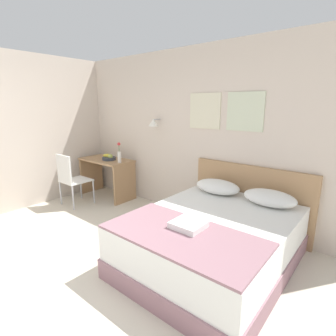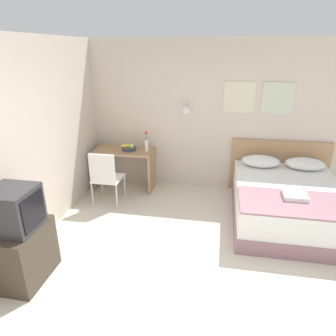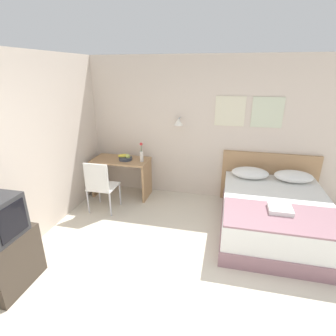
{
  "view_description": "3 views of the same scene",
  "coord_description": "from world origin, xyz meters",
  "px_view_note": "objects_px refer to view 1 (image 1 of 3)",
  "views": [
    {
      "loc": [
        2.47,
        -0.75,
        1.79
      ],
      "look_at": [
        0.21,
        2.0,
        0.93
      ],
      "focal_mm": 28.0,
      "sensor_mm": 36.0,
      "label": 1
    },
    {
      "loc": [
        0.07,
        -2.62,
        2.48
      ],
      "look_at": [
        -0.72,
        1.75,
        0.7
      ],
      "focal_mm": 32.0,
      "sensor_mm": 36.0,
      "label": 2
    },
    {
      "loc": [
        0.35,
        -2.13,
        2.4
      ],
      "look_at": [
        -0.44,
        1.25,
        1.08
      ],
      "focal_mm": 28.0,
      "sensor_mm": 36.0,
      "label": 3
    }
  ],
  "objects_px": {
    "pillow_left": "(218,187)",
    "desk_chair": "(70,176)",
    "fruit_bowl": "(109,158)",
    "folded_towel_near_foot": "(188,225)",
    "desk": "(107,171)",
    "headboard": "(249,200)",
    "throw_blanket": "(182,235)",
    "bed": "(212,241)",
    "pillow_right": "(270,198)",
    "flower_vase": "(119,155)"
  },
  "relations": [
    {
      "from": "pillow_left",
      "to": "desk_chair",
      "type": "distance_m",
      "value": 2.64
    },
    {
      "from": "desk_chair",
      "to": "fruit_bowl",
      "type": "bearing_deg",
      "value": 75.08
    },
    {
      "from": "folded_towel_near_foot",
      "to": "desk",
      "type": "relative_size",
      "value": 0.28
    },
    {
      "from": "pillow_left",
      "to": "fruit_bowl",
      "type": "distance_m",
      "value": 2.33
    },
    {
      "from": "headboard",
      "to": "pillow_left",
      "type": "height_order",
      "value": "headboard"
    },
    {
      "from": "folded_towel_near_foot",
      "to": "throw_blanket",
      "type": "bearing_deg",
      "value": -77.42
    },
    {
      "from": "pillow_left",
      "to": "desk",
      "type": "bearing_deg",
      "value": -179.1
    },
    {
      "from": "bed",
      "to": "headboard",
      "type": "relative_size",
      "value": 1.17
    },
    {
      "from": "headboard",
      "to": "throw_blanket",
      "type": "relative_size",
      "value": 1.11
    },
    {
      "from": "pillow_left",
      "to": "fruit_bowl",
      "type": "bearing_deg",
      "value": -178.71
    },
    {
      "from": "throw_blanket",
      "to": "desk_chair",
      "type": "bearing_deg",
      "value": 169.43
    },
    {
      "from": "folded_towel_near_foot",
      "to": "desk_chair",
      "type": "xyz_separation_m",
      "value": [
        -2.85,
        0.4,
        -0.09
      ]
    },
    {
      "from": "desk_chair",
      "to": "throw_blanket",
      "type": "bearing_deg",
      "value": -10.57
    },
    {
      "from": "pillow_right",
      "to": "fruit_bowl",
      "type": "distance_m",
      "value": 3.05
    },
    {
      "from": "pillow_right",
      "to": "fruit_bowl",
      "type": "height_order",
      "value": "fruit_bowl"
    },
    {
      "from": "pillow_left",
      "to": "desk",
      "type": "distance_m",
      "value": 2.44
    },
    {
      "from": "pillow_right",
      "to": "desk_chair",
      "type": "relative_size",
      "value": 0.67
    },
    {
      "from": "folded_towel_near_foot",
      "to": "desk",
      "type": "height_order",
      "value": "desk"
    },
    {
      "from": "pillow_left",
      "to": "pillow_right",
      "type": "height_order",
      "value": "same"
    },
    {
      "from": "pillow_right",
      "to": "fruit_bowl",
      "type": "bearing_deg",
      "value": -179.02
    },
    {
      "from": "desk",
      "to": "fruit_bowl",
      "type": "relative_size",
      "value": 3.85
    },
    {
      "from": "folded_towel_near_foot",
      "to": "desk",
      "type": "distance_m",
      "value": 2.99
    },
    {
      "from": "bed",
      "to": "pillow_left",
      "type": "bearing_deg",
      "value": 115.95
    },
    {
      "from": "throw_blanket",
      "to": "flower_vase",
      "type": "xyz_separation_m",
      "value": [
        -2.35,
        1.24,
        0.3
      ]
    },
    {
      "from": "pillow_left",
      "to": "throw_blanket",
      "type": "relative_size",
      "value": 0.42
    },
    {
      "from": "folded_towel_near_foot",
      "to": "flower_vase",
      "type": "distance_m",
      "value": 2.58
    },
    {
      "from": "headboard",
      "to": "desk",
      "type": "bearing_deg",
      "value": -173.43
    },
    {
      "from": "headboard",
      "to": "bed",
      "type": "bearing_deg",
      "value": -90.0
    },
    {
      "from": "folded_towel_near_foot",
      "to": "desk_chair",
      "type": "distance_m",
      "value": 2.88
    },
    {
      "from": "desk",
      "to": "pillow_right",
      "type": "bearing_deg",
      "value": 0.69
    },
    {
      "from": "pillow_left",
      "to": "desk",
      "type": "relative_size",
      "value": 0.59
    },
    {
      "from": "throw_blanket",
      "to": "pillow_right",
      "type": "bearing_deg",
      "value": 74.7
    },
    {
      "from": "bed",
      "to": "pillow_left",
      "type": "relative_size",
      "value": 3.11
    },
    {
      "from": "pillow_left",
      "to": "pillow_right",
      "type": "xyz_separation_m",
      "value": [
        0.72,
        0.0,
        0.0
      ]
    },
    {
      "from": "headboard",
      "to": "desk_chair",
      "type": "distance_m",
      "value": 3.07
    },
    {
      "from": "desk_chair",
      "to": "pillow_right",
      "type": "bearing_deg",
      "value": 13.47
    },
    {
      "from": "throw_blanket",
      "to": "folded_towel_near_foot",
      "type": "distance_m",
      "value": 0.15
    },
    {
      "from": "pillow_right",
      "to": "throw_blanket",
      "type": "relative_size",
      "value": 0.42
    },
    {
      "from": "bed",
      "to": "pillow_right",
      "type": "distance_m",
      "value": 0.91
    },
    {
      "from": "bed",
      "to": "desk_chair",
      "type": "relative_size",
      "value": 2.09
    },
    {
      "from": "folded_towel_near_foot",
      "to": "desk",
      "type": "bearing_deg",
      "value": 157.65
    },
    {
      "from": "desk",
      "to": "desk_chair",
      "type": "relative_size",
      "value": 1.15
    },
    {
      "from": "throw_blanket",
      "to": "desk_chair",
      "type": "height_order",
      "value": "desk_chair"
    },
    {
      "from": "pillow_left",
      "to": "bed",
      "type": "bearing_deg",
      "value": -64.05
    },
    {
      "from": "fruit_bowl",
      "to": "flower_vase",
      "type": "relative_size",
      "value": 0.76
    },
    {
      "from": "folded_towel_near_foot",
      "to": "fruit_bowl",
      "type": "height_order",
      "value": "fruit_bowl"
    },
    {
      "from": "bed",
      "to": "folded_towel_near_foot",
      "type": "xyz_separation_m",
      "value": [
        -0.03,
        -0.44,
        0.35
      ]
    },
    {
      "from": "folded_towel_near_foot",
      "to": "pillow_right",
      "type": "bearing_deg",
      "value": 71.62
    },
    {
      "from": "desk_chair",
      "to": "desk",
      "type": "bearing_deg",
      "value": 83.37
    },
    {
      "from": "throw_blanket",
      "to": "folded_towel_near_foot",
      "type": "relative_size",
      "value": 5.01
    }
  ]
}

